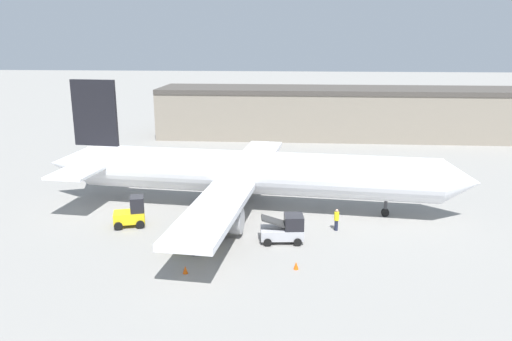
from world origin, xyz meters
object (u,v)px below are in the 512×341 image
(airplane, at_px, (246,173))
(belt_loader_truck, at_px, (285,229))
(pushback_tug, at_px, (191,238))
(safety_cone_far, at_px, (296,265))
(baggage_tug, at_px, (132,213))
(ground_crew_worker, at_px, (336,219))
(safety_cone_near, at_px, (185,270))

(airplane, xyz_separation_m, belt_loader_truck, (3.83, -7.63, -2.38))
(pushback_tug, xyz_separation_m, safety_cone_far, (7.84, -2.77, -0.63))
(airplane, relative_size, pushback_tug, 11.17)
(airplane, distance_m, baggage_tug, 10.76)
(ground_crew_worker, height_order, safety_cone_far, ground_crew_worker)
(airplane, xyz_separation_m, pushback_tug, (-3.16, -9.69, -2.49))
(ground_crew_worker, bearing_deg, baggage_tug, 96.76)
(belt_loader_truck, height_order, safety_cone_near, belt_loader_truck)
(belt_loader_truck, xyz_separation_m, safety_cone_far, (0.84, -4.84, -0.74))
(belt_loader_truck, relative_size, safety_cone_far, 6.25)
(airplane, relative_size, safety_cone_far, 72.83)
(ground_crew_worker, height_order, belt_loader_truck, belt_loader_truck)
(ground_crew_worker, xyz_separation_m, baggage_tug, (-17.08, -0.25, 0.13))
(baggage_tug, relative_size, belt_loader_truck, 0.85)
(baggage_tug, bearing_deg, airplane, 13.28)
(safety_cone_near, bearing_deg, ground_crew_worker, 38.93)
(pushback_tug, bearing_deg, safety_cone_near, -59.92)
(airplane, relative_size, safety_cone_near, 72.83)
(baggage_tug, height_order, safety_cone_far, baggage_tug)
(pushback_tug, bearing_deg, safety_cone_far, 4.85)
(baggage_tug, height_order, belt_loader_truck, baggage_tug)
(ground_crew_worker, distance_m, pushback_tug, 12.07)
(ground_crew_worker, distance_m, safety_cone_near, 13.81)
(baggage_tug, xyz_separation_m, belt_loader_truck, (12.95, -2.37, -0.11))
(baggage_tug, height_order, safety_cone_near, baggage_tug)
(belt_loader_truck, relative_size, pushback_tug, 0.96)
(pushback_tug, distance_m, safety_cone_near, 4.06)
(baggage_tug, height_order, pushback_tug, baggage_tug)
(ground_crew_worker, bearing_deg, airplane, 63.78)
(airplane, height_order, ground_crew_worker, airplane)
(ground_crew_worker, xyz_separation_m, belt_loader_truck, (-4.14, -2.62, 0.03))
(baggage_tug, bearing_deg, pushback_tug, -53.37)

